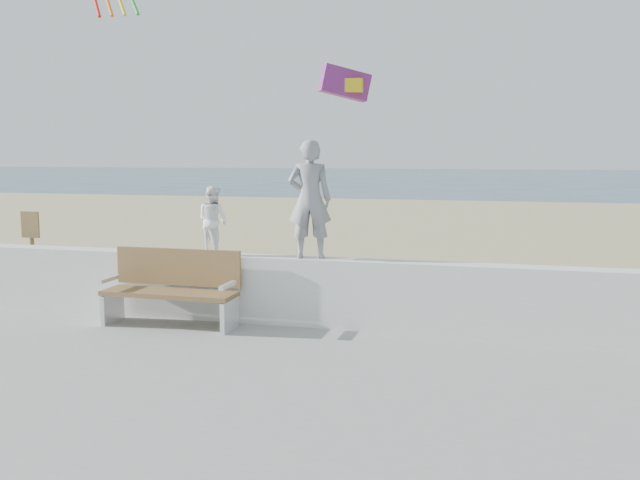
{
  "coord_description": "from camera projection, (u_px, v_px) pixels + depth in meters",
  "views": [
    {
      "loc": [
        2.41,
        -6.48,
        2.44
      ],
      "look_at": [
        0.2,
        1.8,
        1.35
      ],
      "focal_mm": 38.0,
      "sensor_mm": 36.0,
      "label": 1
    }
  ],
  "objects": [
    {
      "name": "ground",
      "position": [
        258.0,
        387.0,
        7.14
      ],
      "size": [
        220.0,
        220.0,
        0.0
      ],
      "primitive_type": "plane",
      "color": "#2E495D",
      "rests_on": "ground"
    },
    {
      "name": "child",
      "position": [
        213.0,
        220.0,
        9.21
      ],
      "size": [
        0.55,
        0.5,
        0.93
      ],
      "primitive_type": "imported",
      "rotation": [
        0.0,
        0.0,
        2.75
      ],
      "color": "white",
      "rests_on": "seawall"
    },
    {
      "name": "seawall",
      "position": [
        309.0,
        291.0,
        8.97
      ],
      "size": [
        30.0,
        0.35,
        0.9
      ],
      "primitive_type": "cube",
      "color": "silver",
      "rests_on": "boardwalk"
    },
    {
      "name": "parafoil_kite",
      "position": [
        346.0,
        83.0,
        11.89
      ],
      "size": [
        0.92,
        0.69,
        0.64
      ],
      "color": "red",
      "rests_on": "ground"
    },
    {
      "name": "sand",
      "position": [
        391.0,
        258.0,
        15.76
      ],
      "size": [
        90.0,
        40.0,
        0.08
      ],
      "primitive_type": "cube",
      "color": "tan",
      "rests_on": "ground"
    },
    {
      "name": "adult",
      "position": [
        310.0,
        199.0,
        8.82
      ],
      "size": [
        0.63,
        0.47,
        1.55
      ],
      "primitive_type": "imported",
      "rotation": [
        0.0,
        0.0,
        3.33
      ],
      "color": "gray",
      "rests_on": "seawall"
    },
    {
      "name": "sign",
      "position": [
        32.0,
        249.0,
        10.79
      ],
      "size": [
        0.32,
        0.07,
        1.46
      ],
      "color": "olive",
      "rests_on": "sand"
    },
    {
      "name": "bench",
      "position": [
        172.0,
        287.0,
        8.98
      ],
      "size": [
        1.8,
        0.57,
        1.0
      ],
      "color": "brown",
      "rests_on": "boardwalk"
    }
  ]
}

